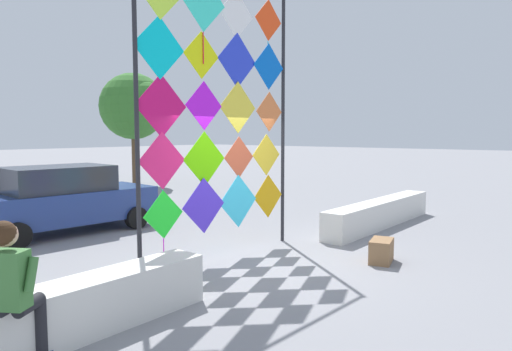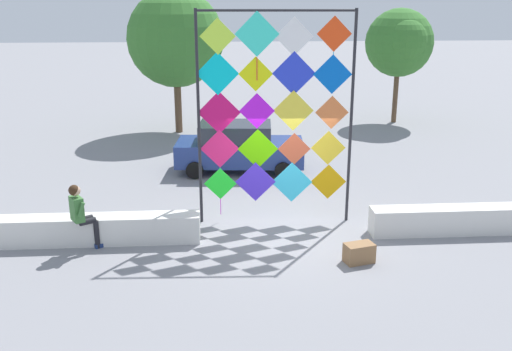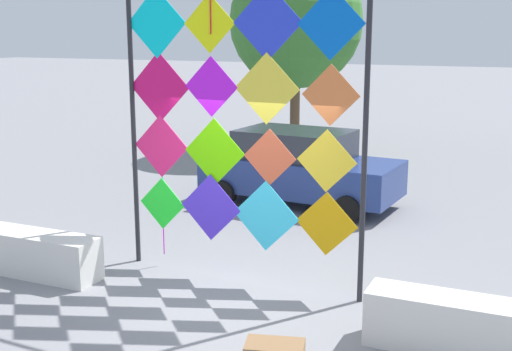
{
  "view_description": "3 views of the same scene",
  "coord_description": "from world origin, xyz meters",
  "views": [
    {
      "loc": [
        -6.17,
        -4.85,
        2.22
      ],
      "look_at": [
        -0.22,
        -0.06,
        1.52
      ],
      "focal_mm": 32.76,
      "sensor_mm": 36.0,
      "label": 1
    },
    {
      "loc": [
        -1.49,
        -11.88,
        5.11
      ],
      "look_at": [
        -0.65,
        0.2,
        1.32
      ],
      "focal_mm": 39.84,
      "sensor_mm": 36.0,
      "label": 2
    },
    {
      "loc": [
        3.59,
        -7.19,
        3.42
      ],
      "look_at": [
        0.13,
        0.64,
        1.54
      ],
      "focal_mm": 46.61,
      "sensor_mm": 36.0,
      "label": 3
    }
  ],
  "objects": [
    {
      "name": "kite_display_rack",
      "position": [
        -0.2,
        0.76,
        2.74
      ],
      "size": [
        3.54,
        0.22,
        4.91
      ],
      "color": "#232328",
      "rests_on": "ground"
    },
    {
      "name": "cardboard_box_large",
      "position": [
        1.32,
        -1.59,
        0.2
      ],
      "size": [
        0.65,
        0.49,
        0.4
      ],
      "primitive_type": "cube",
      "rotation": [
        0.0,
        0.0,
        0.27
      ],
      "color": "olive",
      "rests_on": "ground"
    },
    {
      "name": "tree_far_right",
      "position": [
        6.13,
        11.62,
        3.37
      ],
      "size": [
        2.81,
        2.97,
        4.75
      ],
      "color": "brown",
      "rests_on": "ground"
    },
    {
      "name": "parked_car",
      "position": [
        -0.85,
        4.97,
        0.76
      ],
      "size": [
        3.97,
        2.1,
        1.49
      ],
      "color": "navy",
      "rests_on": "ground"
    },
    {
      "name": "plaza_ledge_left",
      "position": [
        -4.29,
        -0.25,
        0.31
      ],
      "size": [
        4.74,
        0.53,
        0.62
      ],
      "primitive_type": "cube",
      "color": "silver",
      "rests_on": "ground"
    },
    {
      "name": "seated_vendor",
      "position": [
        -4.35,
        -0.59,
        0.86
      ],
      "size": [
        0.71,
        0.65,
        1.47
      ],
      "color": "black",
      "rests_on": "ground"
    },
    {
      "name": "plaza_ledge_right",
      "position": [
        4.29,
        -0.25,
        0.31
      ],
      "size": [
        4.74,
        0.53,
        0.62
      ],
      "primitive_type": "cube",
      "color": "silver",
      "rests_on": "ground"
    },
    {
      "name": "tree_broadleaf",
      "position": [
        -2.99,
        10.59,
        3.65
      ],
      "size": [
        3.69,
        3.69,
        5.49
      ],
      "color": "brown",
      "rests_on": "ground"
    },
    {
      "name": "ground",
      "position": [
        0.0,
        0.0,
        0.0
      ],
      "size": [
        120.0,
        120.0,
        0.0
      ],
      "primitive_type": "plane",
      "color": "gray"
    }
  ]
}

